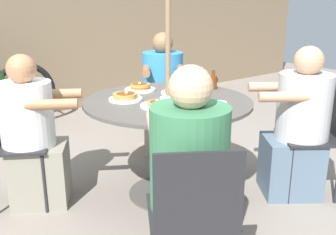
# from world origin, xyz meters

# --- Properties ---
(ground_plane) EXTENTS (12.00, 12.00, 0.00)m
(ground_plane) POSITION_xyz_m (0.00, 0.00, 0.00)
(ground_plane) COLOR gray
(back_fence) EXTENTS (10.00, 0.06, 1.77)m
(back_fence) POSITION_xyz_m (0.00, 2.68, 0.89)
(back_fence) COLOR #7A664C
(back_fence) RESTS_ON ground
(patio_table) EXTENTS (1.20, 1.20, 0.74)m
(patio_table) POSITION_xyz_m (0.00, 0.00, 0.59)
(patio_table) COLOR #4C4742
(patio_table) RESTS_ON ground
(umbrella_pole) EXTENTS (0.04, 0.04, 2.32)m
(umbrella_pole) POSITION_xyz_m (0.00, 0.00, 1.16)
(umbrella_pole) COLOR #846B4C
(umbrella_pole) RESTS_ON ground
(patio_chair_north) EXTENTS (0.57, 0.57, 0.84)m
(patio_chair_north) POSITION_xyz_m (0.90, -0.66, 0.49)
(patio_chair_north) COLOR #232326
(patio_chair_north) RESTS_ON ground
(diner_north) EXTENTS (0.64, 0.61, 1.12)m
(diner_north) POSITION_xyz_m (0.77, -0.57, 0.50)
(diner_north) COLOR slate
(diner_north) RESTS_ON ground
(patio_chair_east) EXTENTS (0.56, 0.56, 0.84)m
(patio_chair_east) POSITION_xyz_m (0.64, 0.92, 0.49)
(patio_chair_east) COLOR #232326
(patio_chair_east) RESTS_ON ground
(diner_east) EXTENTS (0.60, 0.64, 1.13)m
(diner_east) POSITION_xyz_m (0.55, 0.78, 0.51)
(diner_east) COLOR beige
(diner_east) RESTS_ON ground
(patio_chair_south) EXTENTS (0.56, 0.56, 0.84)m
(patio_chair_south) POSITION_xyz_m (-0.96, 0.58, 0.49)
(patio_chair_south) COLOR #232326
(patio_chair_south) RESTS_ON ground
(diner_south) EXTENTS (0.62, 0.57, 1.08)m
(diner_south) POSITION_xyz_m (-0.82, 0.49, 0.49)
(diner_south) COLOR gray
(diner_south) RESTS_ON ground
(patio_chair_west) EXTENTS (0.56, 0.56, 0.84)m
(patio_chair_west) POSITION_xyz_m (-0.59, -0.95, 0.49)
(patio_chair_west) COLOR #232326
(patio_chair_west) RESTS_ON ground
(diner_west) EXTENTS (0.56, 0.60, 1.15)m
(diner_west) POSITION_xyz_m (-0.50, -0.81, 0.52)
(diner_west) COLOR #3D3D42
(diner_west) RESTS_ON ground
(pancake_plate_a) EXTENTS (0.24, 0.24, 0.07)m
(pancake_plate_a) POSITION_xyz_m (0.01, 0.37, 0.76)
(pancake_plate_a) COLOR white
(pancake_plate_a) RESTS_ON patio_table
(pancake_plate_b) EXTENTS (0.24, 0.24, 0.05)m
(pancake_plate_b) POSITION_xyz_m (-0.16, -0.10, 0.75)
(pancake_plate_b) COLOR white
(pancake_plate_b) RESTS_ON patio_table
(pancake_plate_c) EXTENTS (0.24, 0.24, 0.06)m
(pancake_plate_c) POSITION_xyz_m (-0.24, 0.18, 0.76)
(pancake_plate_c) COLOR white
(pancake_plate_c) RESTS_ON patio_table
(pancake_plate_d) EXTENTS (0.24, 0.24, 0.06)m
(pancake_plate_d) POSITION_xyz_m (0.17, 0.11, 0.76)
(pancake_plate_d) COLOR white
(pancake_plate_d) RESTS_ON patio_table
(syrup_bottle) EXTENTS (0.08, 0.06, 0.15)m
(syrup_bottle) POSITION_xyz_m (0.50, 0.06, 0.80)
(syrup_bottle) COLOR #602D0F
(syrup_bottle) RESTS_ON patio_table
(coffee_cup) EXTENTS (0.09, 0.09, 0.10)m
(coffee_cup) POSITION_xyz_m (-0.02, -0.53, 0.79)
(coffee_cup) COLOR beige
(coffee_cup) RESTS_ON patio_table
(drinking_glass_a) EXTENTS (0.08, 0.08, 0.13)m
(drinking_glass_a) POSITION_xyz_m (-0.29, -0.35, 0.81)
(drinking_glass_a) COLOR silver
(drinking_glass_a) RESTS_ON patio_table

